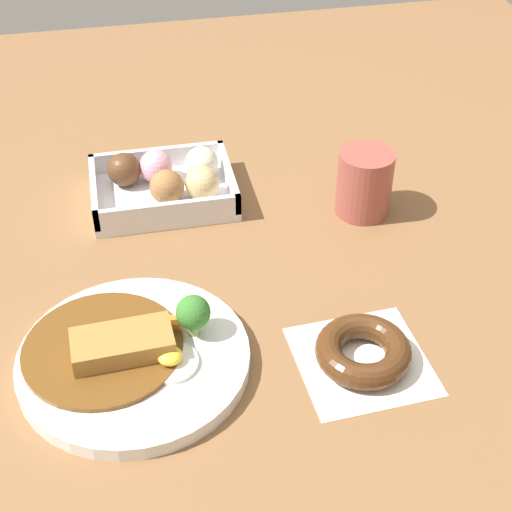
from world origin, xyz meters
The scene contains 5 objects.
ground_plane centered at (0.00, 0.00, 0.00)m, with size 1.60×1.60×0.00m, color brown.
curry_plate centered at (0.10, 0.16, 0.01)m, with size 0.26×0.26×0.07m.
donut_box centered at (0.03, -0.15, 0.02)m, with size 0.20×0.15×0.06m.
chocolate_ring_donut centered at (-0.15, 0.21, 0.02)m, with size 0.15×0.15×0.03m.
coffee_mug centered at (-0.24, -0.06, 0.05)m, with size 0.08×0.08×0.09m, color #9E4C42.
Camera 1 is at (0.09, 0.76, 0.63)m, focal length 53.49 mm.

